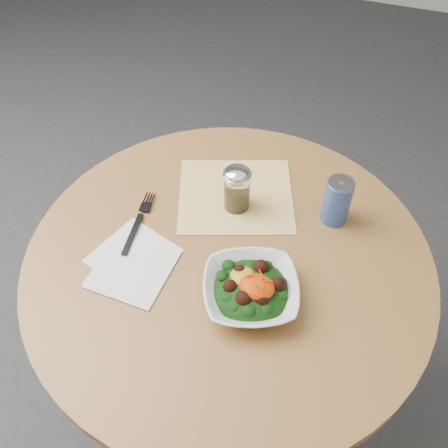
# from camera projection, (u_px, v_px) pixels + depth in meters

# --- Properties ---
(ground) EXTENTS (6.00, 6.00, 0.00)m
(ground) POSITION_uv_depth(u_px,v_px,m) (227.00, 392.00, 1.66)
(ground) COLOR #2F2F31
(ground) RESTS_ON ground
(table) EXTENTS (0.90, 0.90, 0.75)m
(table) POSITION_uv_depth(u_px,v_px,m) (228.00, 303.00, 1.25)
(table) COLOR black
(table) RESTS_ON ground
(cloth_napkin) EXTENTS (0.34, 0.33, 0.00)m
(cloth_napkin) POSITION_uv_depth(u_px,v_px,m) (236.00, 195.00, 1.22)
(cloth_napkin) COLOR #F2AB0C
(cloth_napkin) RESTS_ON table
(paper_napkins) EXTENTS (0.20, 0.22, 0.00)m
(paper_napkins) POSITION_uv_depth(u_px,v_px,m) (133.00, 262.00, 1.08)
(paper_napkins) COLOR white
(paper_napkins) RESTS_ON table
(salad_bowl) EXTENTS (0.25, 0.25, 0.07)m
(salad_bowl) POSITION_uv_depth(u_px,v_px,m) (251.00, 290.00, 1.01)
(salad_bowl) COLOR white
(salad_bowl) RESTS_ON table
(fork) EXTENTS (0.04, 0.20, 0.00)m
(fork) POSITION_uv_depth(u_px,v_px,m) (139.00, 220.00, 1.16)
(fork) COLOR black
(fork) RESTS_ON table
(spice_shaker) EXTENTS (0.07, 0.07, 0.12)m
(spice_shaker) POSITION_uv_depth(u_px,v_px,m) (237.00, 189.00, 1.15)
(spice_shaker) COLOR silver
(spice_shaker) RESTS_ON table
(beverage_can) EXTENTS (0.06, 0.06, 0.12)m
(beverage_can) POSITION_uv_depth(u_px,v_px,m) (337.00, 201.00, 1.13)
(beverage_can) COLOR navy
(beverage_can) RESTS_ON table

